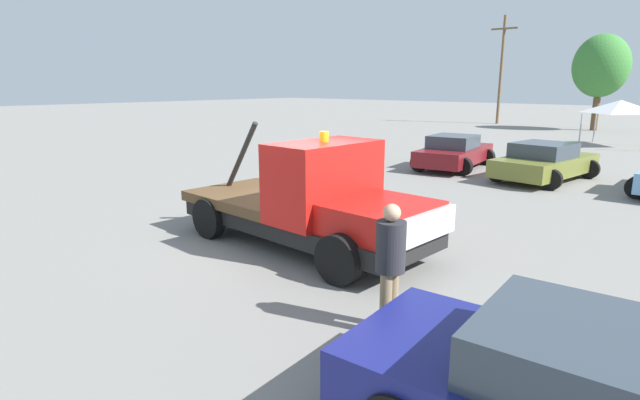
{
  "coord_description": "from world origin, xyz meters",
  "views": [
    {
      "loc": [
        6.99,
        -7.25,
        3.33
      ],
      "look_at": [
        0.5,
        0.0,
        1.05
      ],
      "focal_mm": 28.0,
      "sensor_mm": 36.0,
      "label": 1
    }
  ],
  "objects_px": {
    "tow_truck": "(314,204)",
    "parked_car_olive": "(544,162)",
    "tree_left": "(601,66)",
    "utility_pole": "(501,67)",
    "person_near_truck": "(390,259)",
    "parked_car_maroon": "(454,152)",
    "canopy_tent_white": "(620,107)"
  },
  "relations": [
    {
      "from": "tow_truck",
      "to": "parked_car_olive",
      "type": "relative_size",
      "value": 1.26
    },
    {
      "from": "tree_left",
      "to": "utility_pole",
      "type": "height_order",
      "value": "utility_pole"
    },
    {
      "from": "person_near_truck",
      "to": "tree_left",
      "type": "xyz_separation_m",
      "value": [
        -6.03,
        35.29,
        3.49
      ]
    },
    {
      "from": "tow_truck",
      "to": "parked_car_maroon",
      "type": "relative_size",
      "value": 1.27
    },
    {
      "from": "parked_car_maroon",
      "to": "canopy_tent_white",
      "type": "bearing_deg",
      "value": -22.01
    },
    {
      "from": "utility_pole",
      "to": "tow_truck",
      "type": "bearing_deg",
      "value": -72.91
    },
    {
      "from": "parked_car_maroon",
      "to": "utility_pole",
      "type": "relative_size",
      "value": 0.53
    },
    {
      "from": "parked_car_maroon",
      "to": "parked_car_olive",
      "type": "relative_size",
      "value": 0.99
    },
    {
      "from": "parked_car_olive",
      "to": "utility_pole",
      "type": "height_order",
      "value": "utility_pole"
    },
    {
      "from": "canopy_tent_white",
      "to": "person_near_truck",
      "type": "bearing_deg",
      "value": -84.24
    },
    {
      "from": "parked_car_olive",
      "to": "utility_pole",
      "type": "bearing_deg",
      "value": 32.94
    },
    {
      "from": "person_near_truck",
      "to": "utility_pole",
      "type": "distance_m",
      "value": 39.37
    },
    {
      "from": "utility_pole",
      "to": "person_near_truck",
      "type": "bearing_deg",
      "value": -69.36
    },
    {
      "from": "person_near_truck",
      "to": "parked_car_maroon",
      "type": "bearing_deg",
      "value": 103.42
    },
    {
      "from": "canopy_tent_white",
      "to": "tree_left",
      "type": "relative_size",
      "value": 0.44
    },
    {
      "from": "tow_truck",
      "to": "canopy_tent_white",
      "type": "xyz_separation_m",
      "value": [
        0.55,
        23.69,
        1.17
      ]
    },
    {
      "from": "canopy_tent_white",
      "to": "utility_pole",
      "type": "xyz_separation_m",
      "value": [
        -11.24,
        11.08,
        2.53
      ]
    },
    {
      "from": "tow_truck",
      "to": "utility_pole",
      "type": "bearing_deg",
      "value": 109.08
    },
    {
      "from": "parked_car_olive",
      "to": "utility_pole",
      "type": "relative_size",
      "value": 0.53
    },
    {
      "from": "person_near_truck",
      "to": "tree_left",
      "type": "relative_size",
      "value": 0.27
    },
    {
      "from": "canopy_tent_white",
      "to": "tree_left",
      "type": "distance_m",
      "value": 10.55
    },
    {
      "from": "person_near_truck",
      "to": "canopy_tent_white",
      "type": "bearing_deg",
      "value": 85.44
    },
    {
      "from": "parked_car_maroon",
      "to": "parked_car_olive",
      "type": "height_order",
      "value": "same"
    },
    {
      "from": "parked_car_maroon",
      "to": "tree_left",
      "type": "xyz_separation_m",
      "value": [
        -0.28,
        22.22,
        3.88
      ]
    },
    {
      "from": "tow_truck",
      "to": "parked_car_olive",
      "type": "bearing_deg",
      "value": 86.91
    },
    {
      "from": "parked_car_olive",
      "to": "utility_pole",
      "type": "distance_m",
      "value": 26.87
    },
    {
      "from": "parked_car_maroon",
      "to": "person_near_truck",
      "type": "bearing_deg",
      "value": -164.1
    },
    {
      "from": "canopy_tent_white",
      "to": "tow_truck",
      "type": "bearing_deg",
      "value": -91.33
    },
    {
      "from": "person_near_truck",
      "to": "utility_pole",
      "type": "xyz_separation_m",
      "value": [
        -13.82,
        36.69,
        3.6
      ]
    },
    {
      "from": "utility_pole",
      "to": "canopy_tent_white",
      "type": "bearing_deg",
      "value": -44.58
    },
    {
      "from": "parked_car_olive",
      "to": "tree_left",
      "type": "bearing_deg",
      "value": 16.67
    },
    {
      "from": "canopy_tent_white",
      "to": "tree_left",
      "type": "bearing_deg",
      "value": 109.57
    }
  ]
}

